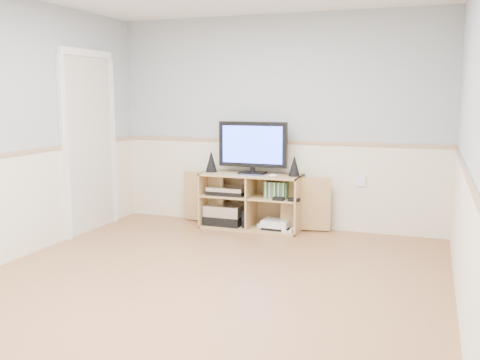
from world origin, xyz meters
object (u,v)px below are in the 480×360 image
Objects in this scene: media_cabinet at (253,200)px; keyboard at (250,175)px; monitor at (253,146)px; game_consoles at (276,224)px.

keyboard is at bearing -81.56° from media_cabinet.
media_cabinet is 0.65m from monitor.
monitor reaches higher than media_cabinet.
game_consoles is at bearing -12.23° from media_cabinet.
keyboard reaches higher than media_cabinet.
media_cabinet is at bearing 99.76° from keyboard.
game_consoles is (0.28, 0.13, -0.59)m from keyboard.
media_cabinet is 4.12× the size of game_consoles.
keyboard is (0.03, -0.19, -0.32)m from monitor.
game_consoles is at bearing 25.95° from keyboard.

